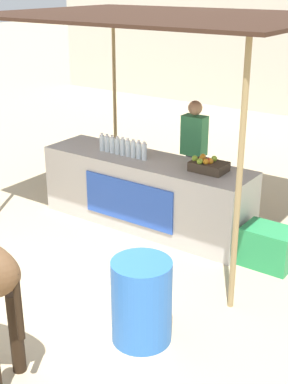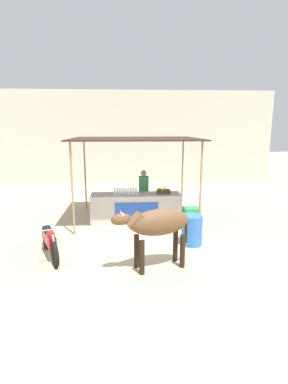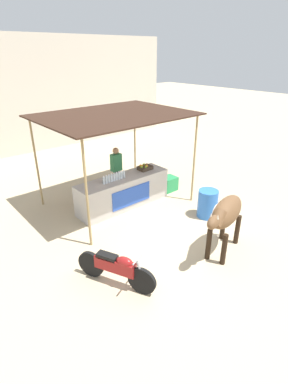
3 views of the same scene
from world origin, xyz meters
The scene contains 11 objects.
ground_plane centered at (0.00, 0.00, 0.00)m, with size 60.00×60.00×0.00m, color tan.
building_wall_far centered at (0.00, 9.63, 2.56)m, with size 16.00×0.50×5.12m, color beige.
stall_counter centered at (0.00, 2.20, 0.48)m, with size 3.00×0.82×0.96m.
stall_awning centered at (0.00, 2.50, 2.68)m, with size 4.20×3.20×2.79m.
water_bottle_row centered at (-0.35, 2.15, 1.07)m, with size 0.79×0.07×0.25m.
fruit_crate centered at (0.92, 2.25, 1.03)m, with size 0.44×0.32×0.18m.
vendor_behind_counter centered at (0.30, 2.95, 0.85)m, with size 0.34×0.22×1.65m.
cooler_box centered at (1.85, 2.10, 0.24)m, with size 0.60×0.44×0.48m, color #268C4C.
water_barrel centered at (1.44, 0.08, 0.41)m, with size 0.57×0.57×0.83m, color blue.
cow centered at (0.34, -1.23, 1.03)m, with size 1.85×0.90×1.44m.
motorcycle_parked centered at (-2.22, -0.49, 0.43)m, with size 0.89×1.68×0.90m.
Camera 3 is at (-4.95, -4.52, 4.42)m, focal length 28.00 mm.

